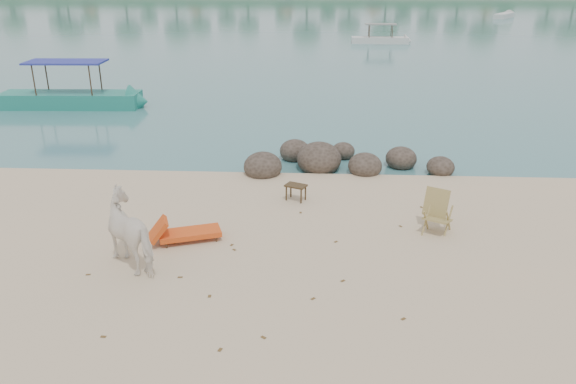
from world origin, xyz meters
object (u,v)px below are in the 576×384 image
at_px(boulders, 331,161).
at_px(boat_near, 67,69).
at_px(deck_chair, 438,214).
at_px(side_table, 296,194).
at_px(lounge_chair, 190,231).
at_px(cow, 134,232).

height_order(boulders, boat_near, boat_near).
bearing_deg(deck_chair, side_table, -178.47).
distance_m(boulders, side_table, 3.01).
bearing_deg(lounge_chair, side_table, 27.94).
distance_m(cow, boat_near, 16.11).
bearing_deg(boat_near, deck_chair, -43.89).
height_order(deck_chair, boat_near, boat_near).
distance_m(boulders, boat_near, 14.06).
relative_size(cow, deck_chair, 1.84).
relative_size(cow, lounge_chair, 1.04).
height_order(lounge_chair, deck_chair, deck_chair).
distance_m(cow, deck_chair, 6.82).
relative_size(boulders, cow, 3.57).
distance_m(side_table, deck_chair, 3.83).
distance_m(cow, lounge_chair, 1.50).
bearing_deg(boat_near, side_table, -47.35).
height_order(cow, side_table, cow).
bearing_deg(boulders, lounge_chair, -121.63).
relative_size(side_table, deck_chair, 0.56).
bearing_deg(deck_chair, boulders, 146.73).
xyz_separation_m(cow, lounge_chair, (0.88, 1.11, -0.50)).
bearing_deg(cow, boat_near, -111.43).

